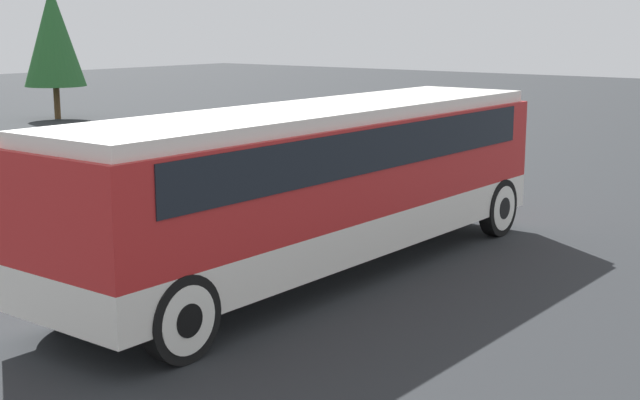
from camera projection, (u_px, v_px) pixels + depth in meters
The scene contains 4 objects.
ground_plane at pixel (320, 274), 15.54m from camera, with size 120.00×120.00×0.00m, color #26282B.
tour_bus at pixel (323, 172), 15.26m from camera, with size 10.95×2.56×2.93m.
parked_car_far at pixel (114, 192), 19.35m from camera, with size 4.02×1.89×1.40m.
tree_right at pixel (53, 36), 40.08m from camera, with size 2.76×2.76×6.01m.
Camera 1 is at (-11.84, -9.19, 4.30)m, focal length 50.00 mm.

